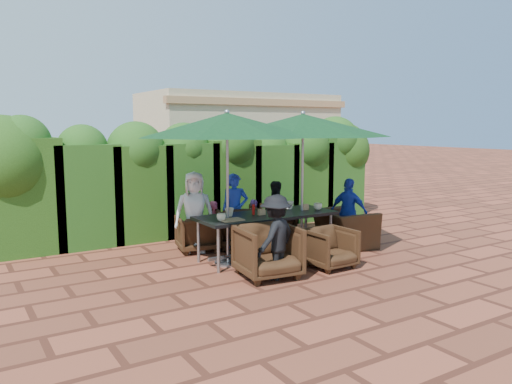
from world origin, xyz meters
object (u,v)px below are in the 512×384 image
chair_far_left (197,231)px  chair_far_mid (236,224)px  umbrella_right (303,125)px  chair_end_right (345,222)px  chair_far_right (273,222)px  dining_table (267,218)px  umbrella_left (227,125)px  chair_near_right (331,246)px  chair_near_left (268,249)px

chair_far_left → chair_far_mid: chair_far_mid is taller
umbrella_right → chair_end_right: umbrella_right is taller
chair_far_left → chair_far_right: size_ratio=0.98×
dining_table → umbrella_left: (-0.73, 0.01, 1.54)m
umbrella_right → chair_near_right: 2.13m
chair_far_mid → umbrella_right: bearing=142.4°
umbrella_left → chair_near_left: bearing=-80.5°
chair_far_mid → chair_near_right: bearing=122.0°
chair_near_right → chair_far_right: bearing=81.1°
umbrella_left → chair_far_left: size_ratio=4.09×
chair_far_right → chair_far_left: bearing=6.9°
umbrella_left → chair_far_mid: 2.18m
chair_far_left → umbrella_right: bearing=156.3°
chair_end_right → chair_far_right: bearing=44.8°
chair_end_right → dining_table: bearing=94.2°
umbrella_right → chair_far_left: bearing=144.4°
chair_far_right → chair_near_left: size_ratio=0.84×
chair_near_right → chair_end_right: size_ratio=0.67×
umbrella_left → chair_far_right: 2.61m
dining_table → chair_far_left: 1.35m
dining_table → umbrella_left: umbrella_left is taller
umbrella_right → chair_far_left: 2.63m
chair_far_mid → chair_near_left: 2.00m
chair_near_left → dining_table: bearing=65.0°
chair_near_left → chair_end_right: 2.39m
umbrella_left → chair_near_right: (1.26, -1.03, -1.87)m
umbrella_right → chair_near_left: bearing=-145.1°
chair_far_left → chair_near_right: chair_far_left is taller
dining_table → umbrella_left: bearing=179.0°
chair_near_left → umbrella_right: bearing=41.9°
chair_far_mid → chair_far_right: (0.83, 0.02, -0.05)m
umbrella_left → chair_far_right: umbrella_left is taller
chair_far_left → chair_far_right: (1.60, -0.03, 0.01)m
umbrella_left → chair_end_right: (2.39, -0.10, -1.77)m
chair_far_mid → chair_far_right: 0.83m
dining_table → chair_far_right: bearing=51.6°
dining_table → chair_near_right: 1.20m
chair_far_left → chair_far_right: chair_far_right is taller
umbrella_right → chair_far_mid: (-0.73, 1.02, -1.81)m
chair_far_left → chair_end_right: (2.45, -1.14, 0.10)m
umbrella_right → chair_far_left: (-1.50, 1.08, -1.86)m
chair_far_mid → chair_end_right: 2.00m
chair_far_left → chair_end_right: chair_end_right is taller
dining_table → umbrella_right: umbrella_right is taller
chair_far_right → chair_near_left: chair_near_left is taller
umbrella_right → chair_near_left: size_ratio=3.45×
chair_far_mid → chair_far_right: size_ratio=1.14×
umbrella_left → chair_near_left: 2.03m
umbrella_right → chair_near_left: 2.38m
chair_near_left → chair_end_right: (2.24, 0.84, 0.02)m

